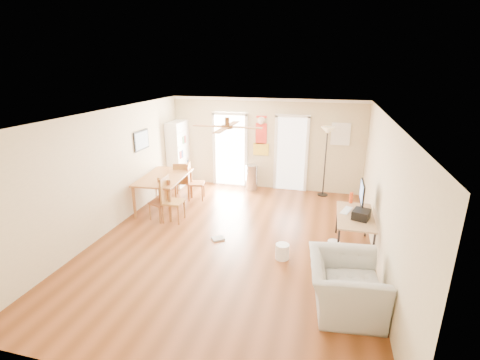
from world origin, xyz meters
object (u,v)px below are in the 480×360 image
(dining_table, at_px, (165,192))
(armchair, at_px, (345,285))
(wastebasket_a, at_px, (282,252))
(printer, at_px, (361,214))
(wastebasket_b, at_px, (333,248))
(dining_chair_right_b, at_px, (173,200))
(dining_chair_far, at_px, (182,180))
(dining_chair_right_a, at_px, (196,181))
(trash_can, at_px, (252,177))
(dining_chair_near, at_px, (159,200))
(computer_desk, at_px, (353,232))
(bookshelf, at_px, (178,154))
(torchiere_lamp, at_px, (325,162))

(dining_table, height_order, armchair, dining_table)
(wastebasket_a, xyz_separation_m, armchair, (1.07, -1.15, 0.24))
(printer, height_order, wastebasket_b, printer)
(printer, height_order, armchair, printer)
(dining_chair_right_b, xyz_separation_m, dining_chair_far, (-0.44, 1.52, -0.04))
(dining_chair_right_a, distance_m, trash_can, 1.68)
(dining_chair_near, xyz_separation_m, armchair, (4.10, -2.18, -0.09))
(computer_desk, bearing_deg, dining_chair_right_b, 175.19)
(dining_chair_right_b, height_order, computer_desk, dining_chair_right_b)
(printer, relative_size, armchair, 0.28)
(armchair, bearing_deg, bookshelf, 39.20)
(dining_chair_far, distance_m, armchair, 5.59)
(printer, bearing_deg, trash_can, 150.34)
(dining_chair_right_b, relative_size, trash_can, 1.41)
(computer_desk, xyz_separation_m, armchair, (-0.21, -1.86, 0.02))
(wastebasket_b, bearing_deg, printer, 18.40)
(bookshelf, xyz_separation_m, torchiere_lamp, (4.25, 0.14, 0.00))
(dining_chair_right_a, distance_m, dining_chair_right_b, 1.44)
(wastebasket_a, bearing_deg, wastebasket_b, 24.45)
(dining_table, bearing_deg, wastebasket_b, -17.31)
(dining_chair_right_a, relative_size, printer, 3.00)
(dining_chair_right_a, bearing_deg, bookshelf, 30.13)
(dining_chair_right_a, xyz_separation_m, computer_desk, (3.96, -1.77, -0.14))
(dining_chair_near, height_order, dining_chair_far, dining_chair_far)
(bookshelf, distance_m, dining_table, 1.88)
(wastebasket_b, bearing_deg, dining_chair_near, 171.18)
(dining_table, distance_m, armchair, 5.17)
(dining_table, distance_m, torchiere_lamp, 4.33)
(dining_table, height_order, printer, printer)
(bookshelf, relative_size, dining_chair_right_a, 1.91)
(dining_chair_far, height_order, computer_desk, dining_chair_far)
(dining_chair_near, bearing_deg, trash_can, 77.20)
(armchair, bearing_deg, computer_desk, -12.71)
(dining_chair_right_a, bearing_deg, dining_chair_right_b, 166.86)
(dining_table, xyz_separation_m, trash_can, (1.83, 1.85, -0.05))
(wastebasket_a, bearing_deg, dining_chair_right_b, 158.80)
(armchair, bearing_deg, dining_chair_right_a, 39.76)
(armchair, bearing_deg, torchiere_lamp, -0.91)
(dining_chair_right_b, height_order, dining_chair_near, dining_chair_right_b)
(bookshelf, distance_m, wastebasket_a, 5.08)
(trash_can, bearing_deg, dining_chair_right_a, -139.69)
(bookshelf, xyz_separation_m, dining_chair_right_b, (0.94, -2.43, -0.43))
(dining_chair_right_b, bearing_deg, dining_chair_near, 88.73)
(dining_chair_right_a, relative_size, trash_can, 1.35)
(dining_chair_right_a, height_order, dining_chair_right_b, dining_chair_right_b)
(dining_chair_near, xyz_separation_m, wastebasket_a, (3.02, -1.03, -0.33))
(dining_chair_near, distance_m, wastebasket_a, 3.21)
(dining_chair_far, bearing_deg, trash_can, -166.08)
(dining_chair_right_b, relative_size, computer_desk, 0.78)
(computer_desk, distance_m, armchair, 1.87)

